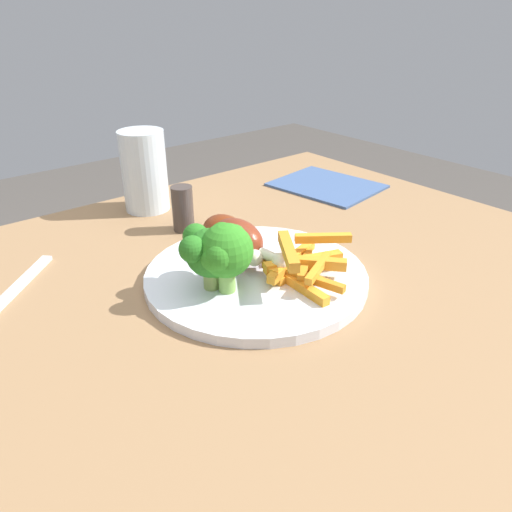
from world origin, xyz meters
The scene contains 12 objects.
dining_table centered at (0.00, 0.00, 0.60)m, with size 0.97×0.69×0.73m.
dinner_plate centered at (-0.05, 0.01, 0.73)m, with size 0.26×0.26×0.01m, color silver.
broccoli_floret_front centered at (-0.01, 0.01, 0.78)m, with size 0.06×0.06×0.07m.
broccoli_floret_middle centered at (0.01, 0.00, 0.78)m, with size 0.06×0.06×0.07m.
broccoli_floret_back centered at (0.00, 0.02, 0.79)m, with size 0.06×0.06×0.08m.
carrot_fries_pile centered at (-0.08, 0.05, 0.76)m, with size 0.12×0.14×0.05m.
chicken_drumstick_near centered at (-0.06, -0.06, 0.76)m, with size 0.06×0.12×0.04m.
chicken_drumstick_far centered at (-0.06, -0.03, 0.76)m, with size 0.05×0.12×0.05m.
fork centered at (0.18, -0.13, 0.73)m, with size 0.19×0.01×0.01m, color silver.
water_glass centered at (-0.06, -0.27, 0.79)m, with size 0.07×0.07×0.12m, color silver.
napkin centered at (-0.35, -0.16, 0.73)m, with size 0.17×0.14×0.00m, color #3D5684.
pepper_shaker centered at (-0.06, -0.16, 0.76)m, with size 0.03×0.03×0.06m, color #423833.
Camera 1 is at (0.26, 0.39, 1.01)m, focal length 34.23 mm.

